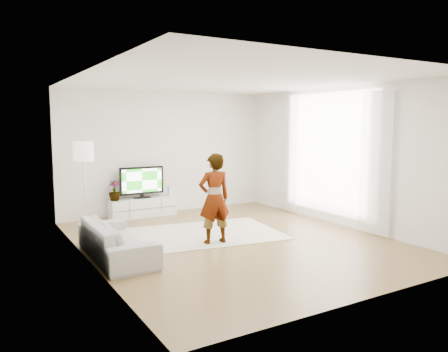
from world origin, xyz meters
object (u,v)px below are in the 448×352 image
rug (206,234)px  television (142,181)px  player (214,198)px  sofa (117,240)px  floor_lamp (84,155)px  media_console (143,207)px

rug → television: bearing=102.8°
player → sofa: 1.77m
television → player: 2.78m
sofa → floor_lamp: size_ratio=1.12×
sofa → television: bearing=-27.0°
television → floor_lamp: floor_lamp is taller
media_console → rug: bearing=-77.0°
sofa → media_console: bearing=-27.2°
media_console → floor_lamp: floor_lamp is taller
floor_lamp → sofa: bearing=-90.1°
player → television: bearing=-78.8°
rug → player: player is taller
media_console → player: size_ratio=0.95×
television → rug: 2.31m
television → floor_lamp: bearing=-153.8°
media_console → rug: (0.48, -2.09, -0.20)m
rug → player: bearing=-105.5°
media_console → player: player is taller
rug → player: (-0.18, -0.65, 0.78)m
television → sofa: bearing=-117.3°
player → floor_lamp: bearing=-45.9°
television → sofa: 3.08m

